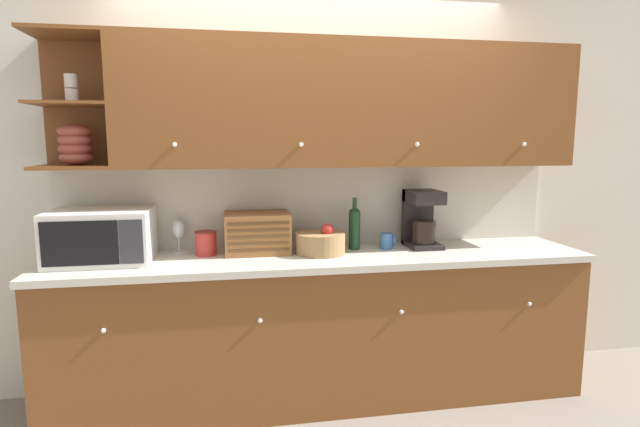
% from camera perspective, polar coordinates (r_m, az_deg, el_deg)
% --- Properties ---
extents(ground_plane, '(24.00, 24.00, 0.00)m').
position_cam_1_polar(ground_plane, '(3.62, -0.61, -17.83)').
color(ground_plane, slate).
extents(wall_back, '(5.61, 0.06, 2.60)m').
position_cam_1_polar(wall_back, '(3.30, -0.73, 3.14)').
color(wall_back, beige).
rests_on(wall_back, ground_plane).
extents(counter_unit, '(3.23, 0.63, 0.91)m').
position_cam_1_polar(counter_unit, '(3.17, 0.29, -12.73)').
color(counter_unit, brown).
rests_on(counter_unit, ground_plane).
extents(backsplash_panel, '(3.21, 0.01, 0.53)m').
position_cam_1_polar(backsplash_panel, '(3.27, -0.62, 0.96)').
color(backsplash_panel, beige).
rests_on(backsplash_panel, counter_unit).
extents(upper_cabinets, '(3.21, 0.38, 0.75)m').
position_cam_1_polar(upper_cabinets, '(3.12, 2.85, 12.24)').
color(upper_cabinets, brown).
rests_on(upper_cabinets, backsplash_panel).
extents(microwave, '(0.55, 0.42, 0.30)m').
position_cam_1_polar(microwave, '(3.08, -23.69, -2.36)').
color(microwave, silver).
rests_on(microwave, counter_unit).
extents(wine_glass, '(0.08, 0.08, 0.20)m').
position_cam_1_polar(wine_glass, '(3.19, -15.88, -1.84)').
color(wine_glass, silver).
rests_on(wine_glass, counter_unit).
extents(storage_canister, '(0.13, 0.13, 0.14)m').
position_cam_1_polar(storage_canister, '(3.08, -12.92, -3.32)').
color(storage_canister, '#B22D28').
rests_on(storage_canister, counter_unit).
extents(bread_box, '(0.39, 0.30, 0.25)m').
position_cam_1_polar(bread_box, '(3.09, -7.18, -2.17)').
color(bread_box, '#996033').
rests_on(bread_box, counter_unit).
extents(fruit_basket, '(0.31, 0.31, 0.19)m').
position_cam_1_polar(fruit_basket, '(3.05, 0.03, -3.34)').
color(fruit_basket, '#937047').
rests_on(fruit_basket, counter_unit).
extents(wine_bottle, '(0.07, 0.07, 0.33)m').
position_cam_1_polar(wine_bottle, '(3.17, 3.96, -1.44)').
color(wine_bottle, '#19381E').
rests_on(wine_bottle, counter_unit).
extents(mug, '(0.09, 0.08, 0.10)m').
position_cam_1_polar(mug, '(3.21, 7.63, -3.12)').
color(mug, '#38669E').
rests_on(mug, counter_unit).
extents(coffee_maker, '(0.20, 0.26, 0.37)m').
position_cam_1_polar(coffee_maker, '(3.30, 11.54, -0.45)').
color(coffee_maker, black).
rests_on(coffee_maker, counter_unit).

